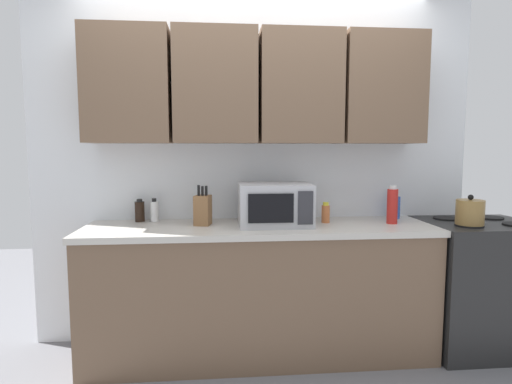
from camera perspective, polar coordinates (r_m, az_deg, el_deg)
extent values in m
cube|color=white|center=(3.08, -0.08, 3.87)|extent=(3.20, 0.06, 2.60)
cube|color=brown|center=(2.97, -17.09, 13.69)|extent=(0.55, 0.33, 0.75)
cube|color=brown|center=(2.91, -5.58, 14.08)|extent=(0.55, 0.33, 0.75)
cube|color=brown|center=(2.97, 5.96, 13.93)|extent=(0.55, 0.33, 0.75)
cube|color=brown|center=(3.13, 16.67, 13.30)|extent=(0.55, 0.33, 0.75)
cube|color=brown|center=(2.92, 0.51, -13.69)|extent=(2.30, 0.60, 0.86)
cube|color=beige|center=(2.80, 0.52, -4.99)|extent=(2.33, 0.63, 0.04)
cube|color=black|center=(3.41, 28.02, -11.13)|extent=(0.76, 0.64, 0.90)
cylinder|color=black|center=(3.11, 27.21, -4.09)|extent=(0.18, 0.18, 0.01)
cylinder|color=black|center=(3.34, 24.64, -3.30)|extent=(0.18, 0.18, 0.01)
cylinder|color=black|center=(3.52, 29.46, -3.08)|extent=(0.18, 0.18, 0.01)
cylinder|color=olive|center=(3.09, 27.29, -2.48)|extent=(0.18, 0.18, 0.16)
sphere|color=black|center=(3.08, 27.38, -0.64)|extent=(0.04, 0.04, 0.04)
cube|color=#B7B7BC|center=(2.80, 2.56, -1.70)|extent=(0.48, 0.36, 0.28)
cube|color=black|center=(2.61, 2.06, -2.25)|extent=(0.29, 0.01, 0.18)
cube|color=#2D2D33|center=(2.64, 6.81, -2.17)|extent=(0.10, 0.01, 0.21)
cube|color=brown|center=(2.82, -7.32, -2.50)|extent=(0.12, 0.14, 0.20)
cylinder|color=black|center=(2.79, -7.87, 0.22)|extent=(0.02, 0.02, 0.07)
cylinder|color=black|center=(2.79, -7.36, 0.15)|extent=(0.02, 0.02, 0.06)
cylinder|color=black|center=(2.79, -6.85, 0.18)|extent=(0.02, 0.02, 0.07)
cylinder|color=#2D56B7|center=(3.23, 18.48, -2.02)|extent=(0.08, 0.08, 0.16)
cylinder|color=silver|center=(3.22, 18.53, -0.40)|extent=(0.05, 0.05, 0.02)
cylinder|color=black|center=(3.04, -15.66, -2.61)|extent=(0.07, 0.07, 0.14)
cylinder|color=black|center=(3.03, -15.70, -1.11)|extent=(0.04, 0.04, 0.02)
cylinder|color=red|center=(2.99, 18.19, -1.89)|extent=(0.07, 0.07, 0.24)
cylinder|color=silver|center=(2.98, 18.27, 0.62)|extent=(0.05, 0.05, 0.03)
cylinder|color=white|center=(3.02, -13.77, -2.62)|extent=(0.06, 0.06, 0.14)
cylinder|color=black|center=(3.01, -13.80, -1.07)|extent=(0.03, 0.03, 0.02)
cylinder|color=#BC6638|center=(2.93, 9.53, -3.00)|extent=(0.06, 0.06, 0.12)
cylinder|color=yellow|center=(2.92, 9.55, -1.62)|extent=(0.04, 0.04, 0.02)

